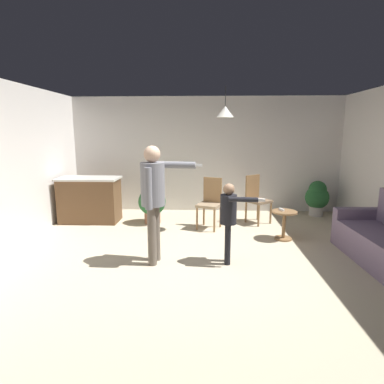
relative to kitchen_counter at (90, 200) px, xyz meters
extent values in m
plane|color=beige|center=(2.45, -2.07, -0.48)|extent=(7.68, 7.68, 0.00)
cube|color=silver|center=(2.45, 1.13, 0.87)|extent=(6.40, 0.10, 2.70)
cube|color=slate|center=(5.06, -1.16, -0.16)|extent=(0.86, 0.21, 0.63)
cylinder|color=olive|center=(5.39, -1.16, -0.45)|extent=(0.05, 0.05, 0.06)
cylinder|color=olive|center=(4.74, -1.18, -0.45)|extent=(0.05, 0.05, 0.06)
cube|color=brown|center=(0.00, 0.00, -0.02)|extent=(1.20, 0.60, 0.91)
cube|color=beige|center=(0.00, 0.00, 0.45)|extent=(1.26, 0.66, 0.04)
cylinder|color=olive|center=(3.85, -0.98, 0.03)|extent=(0.44, 0.44, 0.03)
cylinder|color=olive|center=(3.85, -0.98, -0.23)|extent=(0.06, 0.06, 0.49)
cylinder|color=olive|center=(3.85, -0.98, -0.46)|extent=(0.31, 0.31, 0.03)
cylinder|color=#60564C|center=(1.72, -1.99, -0.05)|extent=(0.13, 0.13, 0.86)
cylinder|color=#60564C|center=(1.69, -2.17, -0.05)|extent=(0.13, 0.13, 0.86)
cylinder|color=slate|center=(1.71, -2.08, 0.69)|extent=(0.34, 0.34, 0.61)
sphere|color=#D8AD8C|center=(1.71, -2.08, 1.11)|extent=(0.23, 0.23, 0.23)
cylinder|color=slate|center=(2.02, -1.93, 0.95)|extent=(0.58, 0.18, 0.10)
cube|color=white|center=(2.33, -1.97, 0.95)|extent=(0.13, 0.05, 0.04)
cylinder|color=slate|center=(1.68, -2.28, 0.66)|extent=(0.10, 0.10, 0.58)
cylinder|color=black|center=(2.78, -1.99, -0.18)|extent=(0.09, 0.09, 0.60)
cylinder|color=black|center=(2.77, -2.11, -0.18)|extent=(0.09, 0.09, 0.60)
cylinder|color=black|center=(2.78, -2.05, 0.33)|extent=(0.24, 0.24, 0.42)
sphere|color=#9E7556|center=(2.78, -2.05, 0.62)|extent=(0.16, 0.16, 0.16)
cylinder|color=black|center=(2.79, -1.92, 0.31)|extent=(0.07, 0.07, 0.40)
cylinder|color=black|center=(2.97, -2.21, 0.51)|extent=(0.40, 0.10, 0.07)
cube|color=white|center=(3.19, -2.22, 0.51)|extent=(0.13, 0.05, 0.04)
cylinder|color=olive|center=(3.59, 0.29, -0.25)|extent=(0.04, 0.04, 0.45)
cylinder|color=olive|center=(3.31, 0.07, -0.25)|extent=(0.04, 0.04, 0.45)
cylinder|color=olive|center=(3.81, 0.00, -0.25)|extent=(0.04, 0.04, 0.45)
cylinder|color=olive|center=(3.53, -0.22, -0.25)|extent=(0.04, 0.04, 0.45)
cube|color=#7F664C|center=(3.56, 0.04, 0.00)|extent=(0.59, 0.59, 0.05)
cube|color=olive|center=(3.44, 0.19, 0.27)|extent=(0.32, 0.26, 0.50)
cylinder|color=olive|center=(2.75, -0.29, -0.25)|extent=(0.04, 0.04, 0.45)
cylinder|color=olive|center=(2.42, -0.16, -0.25)|extent=(0.04, 0.04, 0.45)
cylinder|color=olive|center=(2.62, -0.62, -0.25)|extent=(0.04, 0.04, 0.45)
cylinder|color=olive|center=(2.29, -0.49, -0.25)|extent=(0.04, 0.04, 0.45)
cube|color=#997F60|center=(2.52, -0.39, 0.00)|extent=(0.54, 0.54, 0.05)
cube|color=olive|center=(2.59, -0.21, 0.27)|extent=(0.37, 0.18, 0.50)
cylinder|color=brown|center=(1.34, -0.06, -0.35)|extent=(0.33, 0.33, 0.26)
sphere|color=#235B2D|center=(1.34, -0.06, -0.02)|extent=(0.57, 0.57, 0.57)
sphere|color=#235B2D|center=(1.34, -0.06, 0.19)|extent=(0.43, 0.43, 0.43)
cylinder|color=#B7B2AD|center=(4.99, 0.70, -0.36)|extent=(0.31, 0.31, 0.24)
sphere|color=#235B2D|center=(4.99, 0.70, -0.05)|extent=(0.52, 0.52, 0.52)
sphere|color=#235B2D|center=(4.99, 0.70, 0.13)|extent=(0.39, 0.39, 0.39)
cube|color=white|center=(3.80, -0.95, 0.06)|extent=(0.08, 0.13, 0.04)
cone|color=silver|center=(2.79, -0.55, 1.77)|extent=(0.32, 0.32, 0.20)
cylinder|color=black|center=(2.79, -0.55, 2.04)|extent=(0.01, 0.01, 0.36)
camera|label=1|loc=(2.45, -6.44, 1.42)|focal=29.54mm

